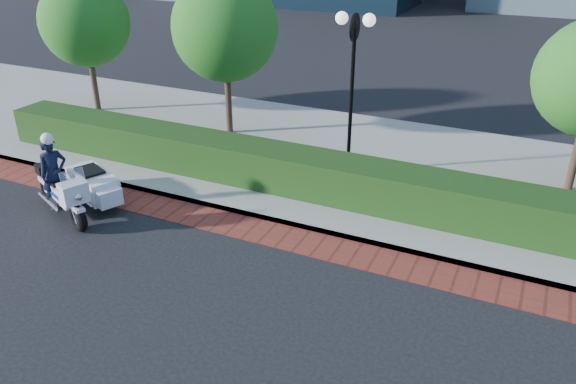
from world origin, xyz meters
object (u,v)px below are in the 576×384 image
at_px(tree_b, 225,28).
at_px(lamppost, 353,70).
at_px(police_motorcycle, 73,184).
at_px(tree_a, 85,22).

bearing_deg(tree_b, lamppost, -16.11).
bearing_deg(lamppost, police_motorcycle, -138.60).
bearing_deg(police_motorcycle, tree_b, 106.33).
relative_size(lamppost, tree_b, 0.86).
xyz_separation_m(lamppost, tree_b, (-4.50, 1.30, 0.48)).
xyz_separation_m(tree_a, tree_b, (5.50, 0.00, 0.21)).
relative_size(tree_a, tree_b, 0.94).
relative_size(tree_a, police_motorcycle, 1.91).
height_order(tree_b, police_motorcycle, tree_b).
bearing_deg(tree_b, police_motorcycle, -97.53).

